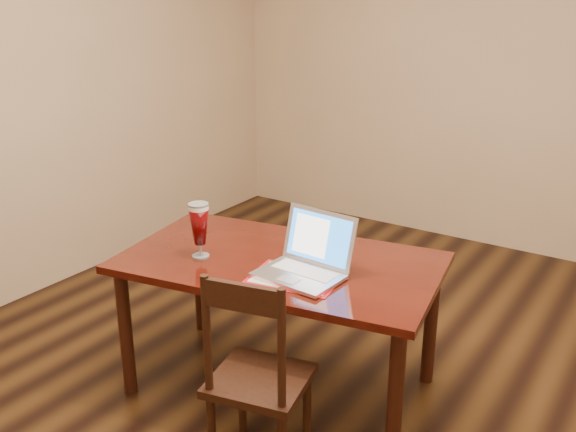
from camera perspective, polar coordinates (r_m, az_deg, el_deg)
The scene contains 4 objects.
ground at distance 3.16m, azimuth 3.86°, elevation -16.94°, with size 5.00×5.00×0.00m, color black.
room_shell at distance 2.54m, azimuth 4.80°, elevation 16.95°, with size 4.51×5.01×2.71m.
dining_table at distance 3.01m, azimuth -0.81°, elevation -5.14°, with size 1.58×1.06×0.95m.
dining_chair at distance 2.63m, azimuth -2.80°, elevation -14.18°, with size 0.44×0.43×0.89m.
Camera 1 is at (1.23, -2.22, 1.88)m, focal length 40.00 mm.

